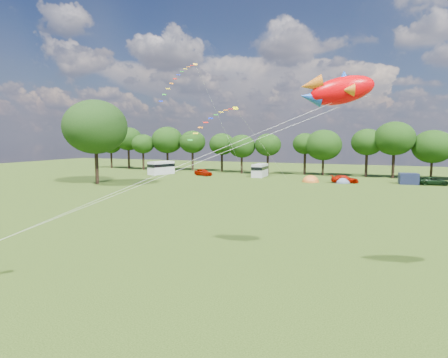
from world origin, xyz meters
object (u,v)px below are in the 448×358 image
at_px(big_tree, 95,127).
at_px(tent_greyblue, 342,183).
at_px(tent_orange, 310,182).
at_px(fish_kite, 336,90).
at_px(car_a, 203,172).
at_px(campervan_b, 260,170).
at_px(car_d, 433,181).
at_px(campervan_a, 161,167).
at_px(car_c, 345,179).

xyz_separation_m(big_tree, tent_greyblue, (36.29, 16.13, -9.00)).
relative_size(tent_orange, fish_kite, 0.78).
bearing_deg(car_a, big_tree, 174.31).
height_order(campervan_b, tent_greyblue, campervan_b).
relative_size(car_d, tent_greyblue, 1.41).
relative_size(campervan_b, fish_kite, 1.24).
bearing_deg(fish_kite, campervan_b, 97.88).
bearing_deg(car_a, fish_kite, -124.27).
bearing_deg(campervan_a, tent_orange, -74.75).
relative_size(campervan_a, campervan_b, 1.16).
distance_m(car_a, campervan_a, 9.12).
bearing_deg(car_c, campervan_b, 60.07).
distance_m(big_tree, tent_orange, 36.02).
xyz_separation_m(campervan_a, campervan_b, (19.91, 2.84, -0.11)).
relative_size(car_d, campervan_b, 0.91).
distance_m(campervan_b, fish_kite, 51.81).
distance_m(big_tree, tent_greyblue, 40.72).
bearing_deg(fish_kite, tent_greyblue, 80.83).
xyz_separation_m(big_tree, car_d, (49.72, 18.33, -8.40)).
bearing_deg(campervan_b, car_c, -107.38).
xyz_separation_m(campervan_b, tent_greyblue, (15.31, -4.34, -1.27)).
xyz_separation_m(car_a, tent_greyblue, (26.16, -2.17, -0.66)).
xyz_separation_m(campervan_a, tent_greyblue, (35.23, -1.49, -1.38)).
bearing_deg(campervan_a, big_tree, -164.01).
bearing_deg(big_tree, campervan_b, 44.29).
xyz_separation_m(car_d, campervan_a, (-48.66, -0.71, 0.79)).
bearing_deg(car_a, campervan_b, -55.41).
height_order(big_tree, tent_greyblue, big_tree).
bearing_deg(car_d, campervan_a, 80.21).
xyz_separation_m(big_tree, car_c, (36.68, 15.99, -8.39)).
relative_size(tent_orange, tent_greyblue, 0.97).
bearing_deg(big_tree, fish_kite, -34.92).
distance_m(big_tree, car_a, 22.51).
distance_m(big_tree, car_d, 53.66).
bearing_deg(campervan_b, fish_kite, -160.67).
bearing_deg(tent_orange, tent_greyblue, 8.26).
bearing_deg(car_a, car_d, -66.66).
relative_size(tent_greyblue, fish_kite, 0.80).
bearing_deg(car_a, car_c, -71.68).
height_order(campervan_a, tent_orange, campervan_a).
distance_m(car_d, tent_orange, 18.68).
distance_m(car_c, car_d, 13.25).
distance_m(big_tree, fish_kite, 47.74).
distance_m(car_d, campervan_b, 28.83).
bearing_deg(big_tree, car_c, 23.55).
relative_size(car_d, tent_orange, 1.45).
height_order(car_d, tent_greyblue, car_d).
height_order(car_a, tent_greyblue, car_a).
bearing_deg(campervan_a, campervan_b, -62.42).
height_order(big_tree, campervan_b, big_tree).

